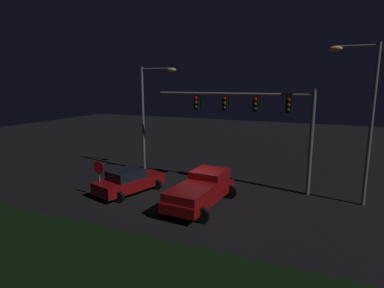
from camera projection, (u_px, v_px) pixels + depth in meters
ground_plane at (199, 198)px, 19.14m from camera, size 80.00×80.00×0.00m
grass_median at (95, 286)px, 10.77m from camera, size 26.64×7.39×0.10m
pickup_truck at (202, 188)px, 17.82m from camera, size 3.15×5.53×1.80m
car_sedan at (129, 181)px, 19.93m from camera, size 3.28×4.74×1.51m
traffic_signal_gantry at (256, 111)px, 20.05m from camera, size 10.32×0.56×6.50m
street_lamp_left at (150, 106)px, 23.90m from camera, size 2.95×0.44×7.96m
street_lamp_right at (363, 107)px, 17.18m from camera, size 2.51×0.44×8.88m
stop_sign at (99, 172)px, 18.97m from camera, size 0.76×0.08×2.23m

